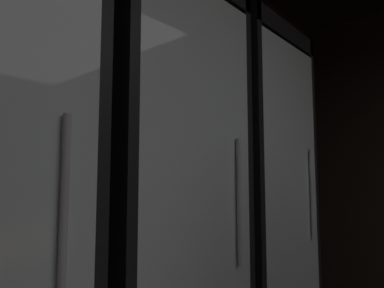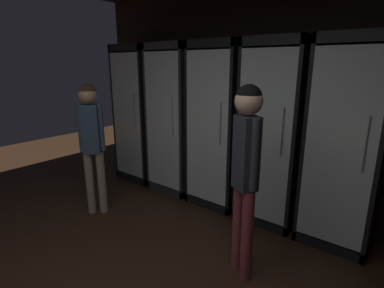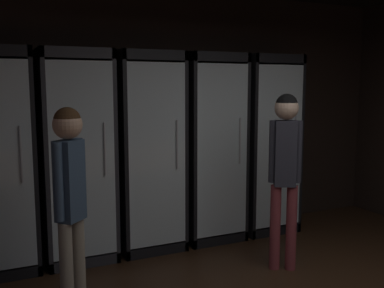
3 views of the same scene
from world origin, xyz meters
name	(u,v)px [view 2 (image 2 of 3)]	position (x,y,z in m)	size (l,w,h in m)	color
wall_back	(281,99)	(0.00, 3.03, 1.40)	(6.00, 0.06, 2.80)	black
cooler_far_left	(143,115)	(-2.13, 2.73, 1.02)	(0.68, 0.60, 2.09)	black
cooler_left	(178,120)	(-1.39, 2.73, 1.03)	(0.68, 0.60, 2.09)	#2B2B30
cooler_center	(221,127)	(-0.65, 2.73, 1.02)	(0.68, 0.60, 2.09)	black
cooler_right	(276,135)	(0.09, 2.74, 1.02)	(0.68, 0.60, 2.09)	black
cooler_far_right	(346,146)	(0.82, 2.73, 1.02)	(0.68, 0.60, 2.09)	black
shopper_near	(246,160)	(0.31, 1.61, 1.06)	(0.27, 0.23, 1.67)	brown
shopper_far	(91,134)	(-1.67, 1.49, 1.01)	(0.24, 0.24, 1.60)	gray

